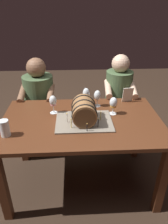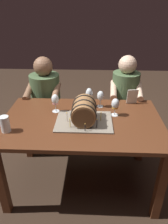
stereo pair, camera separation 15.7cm
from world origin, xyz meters
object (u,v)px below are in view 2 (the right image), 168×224
object	(u,v)px
person_seated_left	(47,106)
beer_pint	(5,125)
wine_glass_empty	(101,96)
person_seated_right	(123,108)
barrel_cake	(84,112)
wine_glass_amber	(115,105)
wine_glass_red	(89,95)
wine_glass_rose	(55,100)
dining_table	(82,130)
menu_card	(132,97)

from	to	relation	value
person_seated_left	beer_pint	bearing A→B (deg)	-98.89
wine_glass_empty	person_seated_right	size ratio (longest dim) A/B	0.14
wine_glass_empty	beer_pint	bearing A→B (deg)	-148.27
beer_pint	person_seated_right	bearing A→B (deg)	39.28
barrel_cake	person_seated_left	size ratio (longest dim) A/B	0.43
barrel_cake	person_seated_right	bearing A→B (deg)	57.60
wine_glass_amber	person_seated_left	distance (m)	1.02
beer_pint	person_seated_left	xyz separation A→B (m)	(0.14, 0.89, -0.28)
person_seated_right	wine_glass_empty	bearing A→B (deg)	-126.81
wine_glass_empty	person_seated_right	world-z (taller)	person_seated_right
wine_glass_red	wine_glass_empty	xyz separation A→B (m)	(0.11, 0.00, -0.02)
wine_glass_rose	person_seated_right	xyz separation A→B (m)	(0.73, 0.53, -0.34)
barrel_cake	person_seated_left	distance (m)	0.92
dining_table	menu_card	size ratio (longest dim) A/B	9.06
barrel_cake	wine_glass_red	bearing A→B (deg)	82.97
barrel_cake	wine_glass_rose	bearing A→B (deg)	146.50
wine_glass_red	person_seated_right	world-z (taller)	person_seated_right
wine_glass_empty	wine_glass_amber	distance (m)	0.22
wine_glass_red	barrel_cake	bearing A→B (deg)	-97.03
barrel_cake	wine_glass_rose	distance (m)	0.34
menu_card	person_seated_left	bearing A→B (deg)	153.77
wine_glass_amber	person_seated_left	xyz separation A→B (m)	(-0.78, 0.58, -0.33)
wine_glass_rose	wine_glass_empty	world-z (taller)	wine_glass_rose
wine_glass_amber	wine_glass_rose	bearing A→B (deg)	174.97
dining_table	beer_pint	world-z (taller)	beer_pint
wine_glass_red	person_seated_left	distance (m)	0.75
wine_glass_empty	menu_card	size ratio (longest dim) A/B	1.06
dining_table	wine_glass_empty	size ratio (longest dim) A/B	8.53
person_seated_left	wine_glass_amber	bearing A→B (deg)	-36.60
beer_pint	menu_card	distance (m)	1.25
dining_table	wine_glass_red	distance (m)	0.37
wine_glass_amber	person_seated_right	bearing A→B (deg)	73.45
wine_glass_rose	menu_card	xyz separation A→B (m)	(0.76, 0.21, -0.04)
barrel_cake	wine_glass_rose	world-z (taller)	barrel_cake
barrel_cake	beer_pint	world-z (taller)	barrel_cake
wine_glass_amber	barrel_cake	bearing A→B (deg)	-154.14
dining_table	wine_glass_amber	distance (m)	0.39
barrel_cake	wine_glass_red	xyz separation A→B (m)	(0.04, 0.31, 0.03)
barrel_cake	wine_glass_amber	bearing A→B (deg)	25.86
beer_pint	menu_card	world-z (taller)	menu_card
wine_glass_rose	person_seated_right	world-z (taller)	person_seated_right
barrel_cake	person_seated_left	world-z (taller)	person_seated_left
dining_table	wine_glass_rose	distance (m)	0.38
wine_glass_rose	wine_glass_empty	distance (m)	0.45
dining_table	wine_glass_empty	xyz separation A→B (m)	(0.17, 0.27, 0.22)
wine_glass_rose	person_seated_left	xyz separation A→B (m)	(-0.22, 0.53, -0.33)
wine_glass_empty	menu_card	world-z (taller)	wine_glass_empty
wine_glass_red	person_seated_left	bearing A→B (deg)	142.74
wine_glass_empty	menu_card	bearing A→B (deg)	14.36
menu_card	wine_glass_amber	bearing A→B (deg)	-135.77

